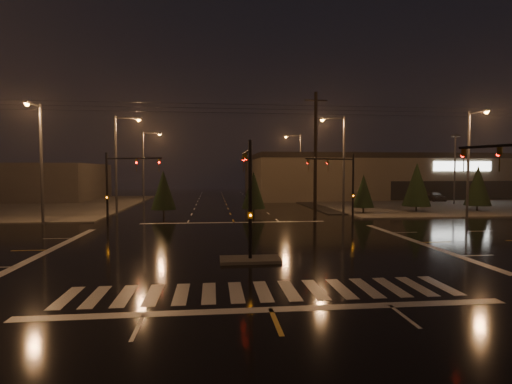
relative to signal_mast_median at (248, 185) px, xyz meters
The scene contains 24 objects.
ground 4.85m from the signal_mast_median, 90.00° to the left, with size 140.00×140.00×0.00m, color black.
sidewalk_ne 44.80m from the signal_mast_median, 47.79° to the left, with size 36.00×36.00×0.12m, color #474540.
median_island 3.79m from the signal_mast_median, 90.00° to the right, with size 3.00×1.60×0.15m, color #474540.
crosswalk 7.01m from the signal_mast_median, 90.00° to the right, with size 15.00×2.60×0.01m, color beige.
stop_bar_near 8.77m from the signal_mast_median, 90.00° to the right, with size 16.00×0.50×0.01m, color beige.
stop_bar_far 14.56m from the signal_mast_median, 90.00° to the left, with size 16.00×0.50×0.01m, color beige.
parking_lot 46.95m from the signal_mast_median, 41.60° to the left, with size 50.00×24.00×0.08m, color black.
retail_building 60.26m from the signal_mast_median, 54.49° to the left, with size 60.20×28.30×7.20m.
signal_mast_median is the anchor object (origin of this frame).
signal_mast_ne 16.27m from the signal_mast_median, 54.28° to the left, with size 4.84×1.86×6.00m.
signal_mast_nw 16.27m from the signal_mast_median, 125.72° to the left, with size 4.84×1.86×6.00m.
streetlight_1 23.94m from the signal_mast_median, 117.96° to the left, with size 2.77×0.32×10.00m.
streetlight_2 38.78m from the signal_mast_median, 106.79° to the left, with size 2.77×0.32×10.00m.
streetlight_3 22.20m from the signal_mast_median, 59.61° to the left, with size 2.77×0.32×10.00m.
streetlight_4 40.69m from the signal_mast_median, 74.03° to the left, with size 2.77×0.32×10.00m.
streetlight_5 21.53m from the signal_mast_median, 138.30° to the left, with size 0.32×2.77×10.00m.
streetlight_6 26.29m from the signal_mast_median, 32.94° to the left, with size 0.32×2.77×10.00m.
utility_pole_1 19.00m from the signal_mast_median, 64.89° to the left, with size 2.20×0.32×12.00m.
conifer_0 24.06m from the signal_mast_median, 54.82° to the left, with size 2.18×2.18×4.11m.
conifer_1 28.76m from the signal_mast_median, 45.52° to the left, with size 3.00×3.00×5.38m.
conifer_2 33.98m from the signal_mast_median, 36.91° to the left, with size 2.80×2.80×5.07m.
conifer_3 20.59m from the signal_mast_median, 108.83° to the left, with size 2.46×2.46×4.54m.
conifer_4 19.64m from the signal_mast_median, 83.35° to the left, with size 2.39×2.39×4.43m.
car_parked 46.33m from the signal_mast_median, 48.69° to the left, with size 1.89×4.71×1.60m, color black.
Camera 1 is at (-1.85, -23.51, 4.47)m, focal length 28.00 mm.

